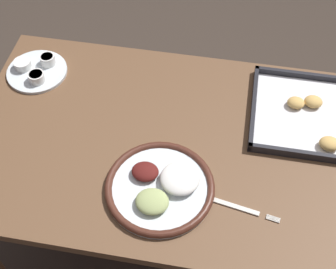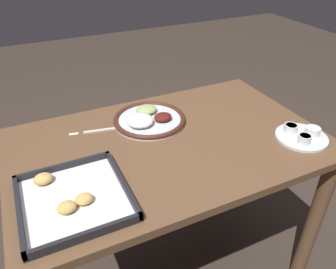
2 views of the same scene
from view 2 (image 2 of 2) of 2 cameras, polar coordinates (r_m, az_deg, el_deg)
ground_plane at (r=1.72m, az=0.09°, el=-22.00°), size 8.00×8.00×0.00m
dining_table at (r=1.27m, az=0.11°, el=-5.84°), size 1.14×0.71×0.74m
dinner_plate at (r=1.31m, az=-3.37°, el=2.71°), size 0.29×0.29×0.05m
fork at (r=1.28m, az=-11.64°, el=0.73°), size 0.21×0.05×0.00m
saucer_plate at (r=1.30m, az=22.28°, el=-0.09°), size 0.19×0.19×0.04m
baking_tray at (r=0.99m, az=-16.37°, el=-10.55°), size 0.30×0.31×0.04m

